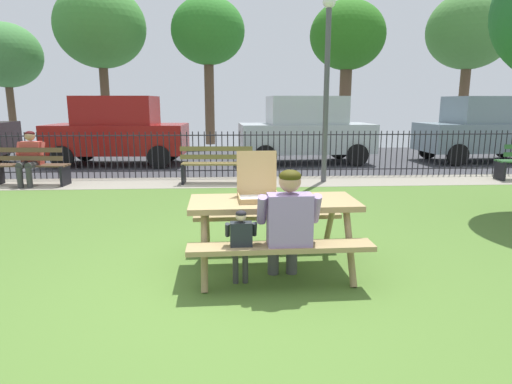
{
  "coord_description": "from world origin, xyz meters",
  "views": [
    {
      "loc": [
        0.05,
        -3.89,
        1.8
      ],
      "look_at": [
        0.36,
        1.18,
        0.75
      ],
      "focal_mm": 30.43,
      "sensor_mm": 36.0,
      "label": 1
    }
  ],
  "objects_px": {
    "pizza_box_open": "(258,187)",
    "parked_car_left": "(118,130)",
    "child_at_table": "(241,240)",
    "far_tree_midleft": "(101,28)",
    "far_tree_center": "(208,33)",
    "far_tree_midright": "(347,37)",
    "far_tree_left": "(6,56)",
    "picnic_table_foreground": "(273,215)",
    "park_bench_center": "(217,165)",
    "person_on_park_bench": "(30,156)",
    "parked_car_right": "(485,129)",
    "lamp_post_walkway": "(327,71)",
    "parked_car_center": "(306,129)",
    "park_bench_left": "(30,167)",
    "adult_at_table": "(288,222)",
    "far_tree_right": "(470,31)"
  },
  "relations": [
    {
      "from": "pizza_box_open",
      "to": "far_tree_right",
      "type": "bearing_deg",
      "value": 55.13
    },
    {
      "from": "pizza_box_open",
      "to": "parked_car_center",
      "type": "bearing_deg",
      "value": 76.67
    },
    {
      "from": "far_tree_center",
      "to": "child_at_table",
      "type": "bearing_deg",
      "value": -86.42
    },
    {
      "from": "park_bench_left",
      "to": "lamp_post_walkway",
      "type": "bearing_deg",
      "value": 0.63
    },
    {
      "from": "child_at_table",
      "to": "picnic_table_foreground",
      "type": "bearing_deg",
      "value": 55.92
    },
    {
      "from": "park_bench_left",
      "to": "far_tree_center",
      "type": "xyz_separation_m",
      "value": [
        3.54,
        9.5,
        4.25
      ]
    },
    {
      "from": "picnic_table_foreground",
      "to": "person_on_park_bench",
      "type": "height_order",
      "value": "person_on_park_bench"
    },
    {
      "from": "far_tree_midleft",
      "to": "park_bench_left",
      "type": "bearing_deg",
      "value": -84.73
    },
    {
      "from": "parked_car_left",
      "to": "far_tree_midleft",
      "type": "relative_size",
      "value": 0.61
    },
    {
      "from": "park_bench_left",
      "to": "person_on_park_bench",
      "type": "height_order",
      "value": "person_on_park_bench"
    },
    {
      "from": "pizza_box_open",
      "to": "parked_car_left",
      "type": "bearing_deg",
      "value": 113.22
    },
    {
      "from": "adult_at_table",
      "to": "person_on_park_bench",
      "type": "height_order",
      "value": "same"
    },
    {
      "from": "far_tree_midleft",
      "to": "child_at_table",
      "type": "bearing_deg",
      "value": -70.57
    },
    {
      "from": "parked_car_center",
      "to": "adult_at_table",
      "type": "bearing_deg",
      "value": -100.89
    },
    {
      "from": "parked_car_right",
      "to": "far_tree_left",
      "type": "distance_m",
      "value": 18.32
    },
    {
      "from": "far_tree_midleft",
      "to": "pizza_box_open",
      "type": "bearing_deg",
      "value": -69.03
    },
    {
      "from": "picnic_table_foreground",
      "to": "pizza_box_open",
      "type": "xyz_separation_m",
      "value": [
        -0.16,
        0.12,
        0.29
      ]
    },
    {
      "from": "picnic_table_foreground",
      "to": "child_at_table",
      "type": "xyz_separation_m",
      "value": [
        -0.37,
        -0.54,
        -0.1
      ]
    },
    {
      "from": "pizza_box_open",
      "to": "adult_at_table",
      "type": "height_order",
      "value": "pizza_box_open"
    },
    {
      "from": "parked_car_right",
      "to": "far_tree_center",
      "type": "relative_size",
      "value": 0.65
    },
    {
      "from": "lamp_post_walkway",
      "to": "park_bench_left",
      "type": "bearing_deg",
      "value": -179.37
    },
    {
      "from": "adult_at_table",
      "to": "far_tree_left",
      "type": "height_order",
      "value": "far_tree_left"
    },
    {
      "from": "lamp_post_walkway",
      "to": "parked_car_right",
      "type": "xyz_separation_m",
      "value": [
        5.66,
        3.15,
        -1.46
      ]
    },
    {
      "from": "person_on_park_bench",
      "to": "parked_car_right",
      "type": "xyz_separation_m",
      "value": [
        12.19,
        3.2,
        0.35
      ]
    },
    {
      "from": "park_bench_center",
      "to": "pizza_box_open",
      "type": "bearing_deg",
      "value": -83.21
    },
    {
      "from": "far_tree_midleft",
      "to": "far_tree_center",
      "type": "relative_size",
      "value": 1.06
    },
    {
      "from": "parked_car_right",
      "to": "far_tree_center",
      "type": "xyz_separation_m",
      "value": [
        -8.67,
        6.27,
        3.66
      ]
    },
    {
      "from": "child_at_table",
      "to": "lamp_post_walkway",
      "type": "relative_size",
      "value": 0.2
    },
    {
      "from": "parked_car_center",
      "to": "far_tree_left",
      "type": "height_order",
      "value": "far_tree_left"
    },
    {
      "from": "picnic_table_foreground",
      "to": "parked_car_right",
      "type": "distance_m",
      "value": 11.16
    },
    {
      "from": "adult_at_table",
      "to": "far_tree_center",
      "type": "distance_m",
      "value": 15.75
    },
    {
      "from": "park_bench_left",
      "to": "far_tree_midright",
      "type": "height_order",
      "value": "far_tree_midright"
    },
    {
      "from": "adult_at_table",
      "to": "child_at_table",
      "type": "height_order",
      "value": "adult_at_table"
    },
    {
      "from": "picnic_table_foreground",
      "to": "far_tree_left",
      "type": "bearing_deg",
      "value": 123.36
    },
    {
      "from": "pizza_box_open",
      "to": "park_bench_center",
      "type": "relative_size",
      "value": 0.31
    },
    {
      "from": "park_bench_left",
      "to": "parked_car_right",
      "type": "height_order",
      "value": "parked_car_right"
    },
    {
      "from": "person_on_park_bench",
      "to": "far_tree_center",
      "type": "relative_size",
      "value": 0.19
    },
    {
      "from": "lamp_post_walkway",
      "to": "pizza_box_open",
      "type": "bearing_deg",
      "value": -109.9
    },
    {
      "from": "parked_car_right",
      "to": "far_tree_midright",
      "type": "height_order",
      "value": "far_tree_midright"
    },
    {
      "from": "child_at_table",
      "to": "pizza_box_open",
      "type": "bearing_deg",
      "value": 72.41
    },
    {
      "from": "adult_at_table",
      "to": "lamp_post_walkway",
      "type": "height_order",
      "value": "lamp_post_walkway"
    },
    {
      "from": "park_bench_center",
      "to": "far_tree_left",
      "type": "distance_m",
      "value": 13.41
    },
    {
      "from": "parked_car_center",
      "to": "lamp_post_walkway",
      "type": "bearing_deg",
      "value": -91.95
    },
    {
      "from": "person_on_park_bench",
      "to": "far_tree_midleft",
      "type": "distance_m",
      "value": 10.39
    },
    {
      "from": "far_tree_center",
      "to": "far_tree_midright",
      "type": "xyz_separation_m",
      "value": [
        5.93,
        -0.0,
        -0.14
      ]
    },
    {
      "from": "lamp_post_walkway",
      "to": "far_tree_midleft",
      "type": "height_order",
      "value": "far_tree_midleft"
    },
    {
      "from": "picnic_table_foreground",
      "to": "far_tree_center",
      "type": "bearing_deg",
      "value": 95.14
    },
    {
      "from": "far_tree_midright",
      "to": "far_tree_left",
      "type": "bearing_deg",
      "value": 180.0
    },
    {
      "from": "park_bench_left",
      "to": "pizza_box_open",
      "type": "bearing_deg",
      "value": -47.07
    },
    {
      "from": "park_bench_center",
      "to": "person_on_park_bench",
      "type": "bearing_deg",
      "value": 179.73
    }
  ]
}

